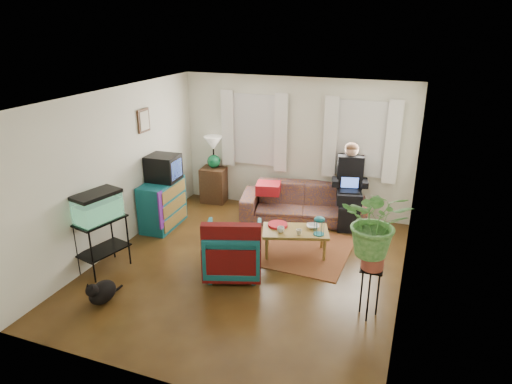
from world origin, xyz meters
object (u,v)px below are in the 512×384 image
at_px(side_table, 215,184).
at_px(coffee_table, 295,242).
at_px(sofa, 303,197).
at_px(dresser, 162,204).
at_px(plant_stand, 369,292).
at_px(aquarium_stand, 103,245).
at_px(armchair, 233,248).

relative_size(side_table, coffee_table, 0.70).
bearing_deg(coffee_table, sofa, 82.00).
bearing_deg(coffee_table, dresser, 157.93).
distance_m(dresser, plant_stand, 4.15).
bearing_deg(dresser, plant_stand, -23.17).
relative_size(aquarium_stand, plant_stand, 1.18).
relative_size(side_table, plant_stand, 1.03).
bearing_deg(sofa, side_table, 159.27).
distance_m(coffee_table, plant_stand, 1.84).
height_order(aquarium_stand, coffee_table, aquarium_stand).
xyz_separation_m(dresser, armchair, (1.86, -1.07, -0.02)).
relative_size(sofa, coffee_table, 2.22).
bearing_deg(aquarium_stand, sofa, 64.65).
bearing_deg(side_table, coffee_table, -36.85).
relative_size(sofa, armchair, 2.76).
distance_m(sofa, dresser, 2.60).
xyz_separation_m(dresser, plant_stand, (3.89, -1.45, -0.08)).
height_order(dresser, coffee_table, dresser).
distance_m(sofa, aquarium_stand, 3.68).
relative_size(sofa, aquarium_stand, 2.78).
bearing_deg(plant_stand, side_table, 140.51).
distance_m(aquarium_stand, coffee_table, 2.97).
bearing_deg(side_table, armchair, -59.16).
xyz_separation_m(aquarium_stand, coffee_table, (2.57, 1.48, -0.20)).
distance_m(side_table, dresser, 1.51).
height_order(armchair, coffee_table, armchair).
relative_size(aquarium_stand, armchair, 0.99).
bearing_deg(side_table, plant_stand, -39.49).
height_order(sofa, side_table, sofa).
distance_m(side_table, plant_stand, 4.60).
bearing_deg(coffee_table, plant_stand, -61.35).
bearing_deg(plant_stand, dresser, 159.55).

